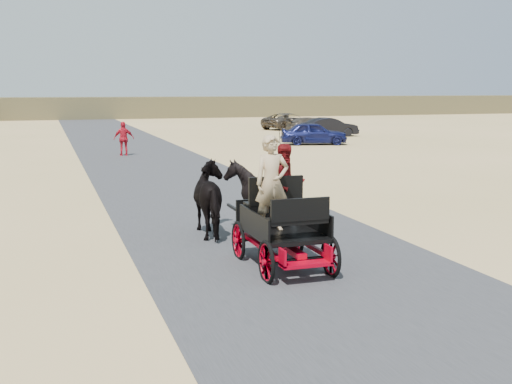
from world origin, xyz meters
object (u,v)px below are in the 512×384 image
object	(u,v)px
horse_left	(214,199)
car_d	(289,121)
car_b	(330,127)
car_c	(312,125)
pedestrian	(124,139)
car_a	(314,133)
carriage	(282,248)
horse_right	(259,197)

from	to	relation	value
horse_left	car_d	size ratio (longest dim) A/B	0.42
car_b	car_c	distance (m)	3.77
car_b	car_c	size ratio (longest dim) A/B	0.99
horse_left	car_b	bearing A→B (deg)	-119.58
pedestrian	car_a	size ratio (longest dim) A/B	0.43
carriage	car_a	distance (m)	27.15
horse_left	horse_right	size ratio (longest dim) A/B	1.18
car_b	horse_left	bearing A→B (deg)	150.95
horse_right	car_d	world-z (taller)	horse_right
carriage	car_c	distance (m)	37.58
horse_left	car_a	size ratio (longest dim) A/B	0.50
car_c	pedestrian	bearing A→B (deg)	130.92
horse_left	car_b	world-z (taller)	horse_left
car_b	car_c	bearing A→B (deg)	-3.78
horse_left	car_b	distance (m)	31.66
carriage	car_c	xyz separation A→B (m)	(15.36, 34.30, 0.23)
car_d	horse_right	bearing A→B (deg)	133.61
horse_right	car_a	bearing A→B (deg)	-116.44
horse_right	car_c	bearing A→B (deg)	-115.33
horse_right	pedestrian	bearing A→B (deg)	-87.12
carriage	car_d	distance (m)	41.86
pedestrian	car_b	world-z (taller)	pedestrian
car_a	car_d	bearing A→B (deg)	-0.18
carriage	car_c	size ratio (longest dim) A/B	0.59
horse_left	horse_right	distance (m)	1.10
pedestrian	car_b	distance (m)	17.83
car_c	car_d	bearing A→B (deg)	3.72
horse_left	car_d	bearing A→B (deg)	-113.69
carriage	car_c	bearing A→B (deg)	65.87
car_b	car_d	xyz separation A→B (m)	(0.16, 8.45, 0.01)
car_b	horse_right	bearing A→B (deg)	152.71
horse_right	car_c	size ratio (longest dim) A/B	0.42
horse_right	carriage	bearing A→B (deg)	79.61
carriage	car_b	world-z (taller)	car_b
carriage	horse_left	world-z (taller)	horse_left
horse_right	car_d	distance (m)	38.87
horse_right	pedestrian	world-z (taller)	pedestrian
carriage	car_b	xyz separation A→B (m)	(15.08, 30.54, 0.30)
carriage	horse_right	world-z (taller)	horse_right
horse_left	car_c	distance (m)	35.11
horse_left	car_c	bearing A→B (deg)	-116.95
car_d	car_a	bearing A→B (deg)	140.53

